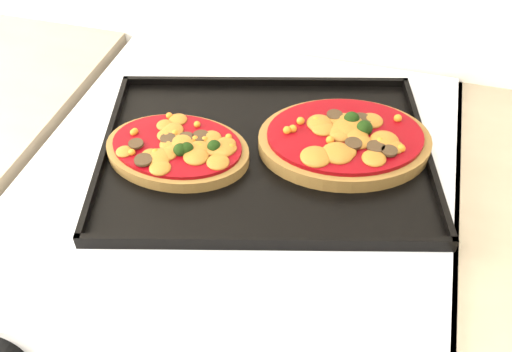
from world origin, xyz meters
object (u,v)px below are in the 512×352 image
(pizza_right, at_px, (345,139))
(pizza_left, at_px, (177,148))
(stove, at_px, (247,331))
(baking_tray, at_px, (265,151))

(pizza_right, bearing_deg, pizza_left, -160.55)
(pizza_left, distance_m, pizza_right, 0.23)
(stove, xyz_separation_m, pizza_left, (-0.09, -0.02, 0.48))
(stove, distance_m, pizza_left, 0.49)
(baking_tray, relative_size, pizza_right, 1.89)
(baking_tray, height_order, pizza_right, pizza_right)
(stove, distance_m, baking_tray, 0.47)
(baking_tray, bearing_deg, pizza_left, -175.58)
(stove, bearing_deg, pizza_right, 22.50)
(stove, height_order, baking_tray, baking_tray)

